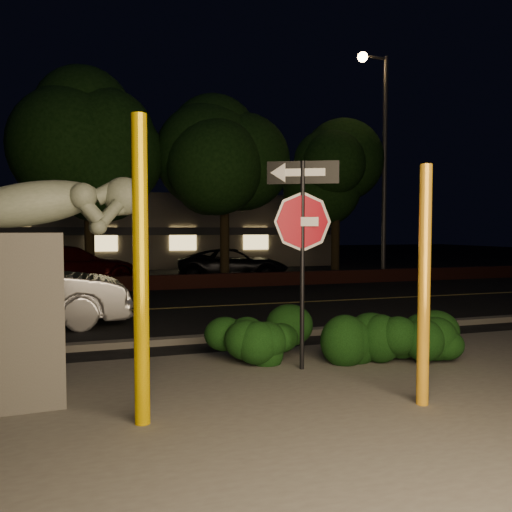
{
  "coord_description": "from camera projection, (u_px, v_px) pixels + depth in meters",
  "views": [
    {
      "loc": [
        -2.1,
        -6.08,
        2.07
      ],
      "look_at": [
        0.55,
        2.43,
        1.6
      ],
      "focal_mm": 35.0,
      "sensor_mm": 36.0,
      "label": 1
    }
  ],
  "objects": [
    {
      "name": "hedge_right",
      "position": [
        354.0,
        330.0,
        7.75
      ],
      "size": [
        1.75,
        1.34,
        1.02
      ],
      "primitive_type": "ellipsoid",
      "rotation": [
        0.0,
        0.0,
        0.38
      ],
      "color": "black",
      "rests_on": "ground"
    },
    {
      "name": "tree_far_c",
      "position": [
        224.0,
        137.0,
        19.18
      ],
      "size": [
        4.8,
        4.8,
        7.84
      ],
      "color": "black",
      "rests_on": "ground"
    },
    {
      "name": "patio",
      "position": [
        301.0,
        414.0,
        5.57
      ],
      "size": [
        14.0,
        6.0,
        0.02
      ],
      "primitive_type": "cube",
      "color": "#4C4944",
      "rests_on": "ground"
    },
    {
      "name": "streetlight",
      "position": [
        381.0,
        146.0,
        21.31
      ],
      "size": [
        1.43,
        0.42,
        9.5
      ],
      "rotation": [
        0.0,
        0.0,
        0.02
      ],
      "color": "#47474C",
      "rests_on": "ground"
    },
    {
      "name": "silver_sedan",
      "position": [
        8.0,
        291.0,
        10.26
      ],
      "size": [
        4.97,
        2.04,
        1.6
      ],
      "primitive_type": "imported",
      "rotation": [
        0.0,
        0.0,
        1.64
      ],
      "color": "silver",
      "rests_on": "ground"
    },
    {
      "name": "building",
      "position": [
        137.0,
        231.0,
        30.25
      ],
      "size": [
        22.0,
        10.2,
        4.0
      ],
      "color": "#665D51",
      "rests_on": "ground"
    },
    {
      "name": "hedge_far_right",
      "position": [
        418.0,
        334.0,
        7.77
      ],
      "size": [
        1.31,
        0.83,
        0.91
      ],
      "primitive_type": "ellipsoid",
      "rotation": [
        0.0,
        0.0,
        0.01
      ],
      "color": "black",
      "rests_on": "ground"
    },
    {
      "name": "tree_far_b",
      "position": [
        87.0,
        120.0,
        18.05
      ],
      "size": [
        5.2,
        5.2,
        8.41
      ],
      "color": "black",
      "rests_on": "ground"
    },
    {
      "name": "signpost",
      "position": [
        302.0,
        222.0,
        7.23
      ],
      "size": [
        0.95,
        0.46,
        3.06
      ],
      "rotation": [
        0.0,
        0.0,
        -0.43
      ],
      "color": "black",
      "rests_on": "ground"
    },
    {
      "name": "sculpture",
      "position": [
        32.0,
        263.0,
        5.85
      ],
      "size": [
        2.55,
        0.84,
        2.72
      ],
      "rotation": [
        0.0,
        0.0,
        0.07
      ],
      "color": "#4C4944",
      "rests_on": "ground"
    },
    {
      "name": "yellow_pole_right",
      "position": [
        424.0,
        286.0,
        5.78
      ],
      "size": [
        0.14,
        0.14,
        2.82
      ],
      "primitive_type": "cylinder",
      "color": "#FFAF24",
      "rests_on": "ground"
    },
    {
      "name": "hedge_center",
      "position": [
        260.0,
        332.0,
        7.81
      ],
      "size": [
        1.82,
        0.93,
        0.92
      ],
      "primitive_type": "ellipsoid",
      "rotation": [
        0.0,
        0.0,
        0.06
      ],
      "color": "black",
      "rests_on": "ground"
    },
    {
      "name": "tree_far_d",
      "position": [
        336.0,
        151.0,
        21.15
      ],
      "size": [
        4.4,
        4.4,
        7.42
      ],
      "color": "black",
      "rests_on": "ground"
    },
    {
      "name": "yellow_pole_left",
      "position": [
        141.0,
        272.0,
        5.2
      ],
      "size": [
        0.16,
        0.16,
        3.26
      ],
      "primitive_type": "cylinder",
      "color": "#E1B200",
      "rests_on": "ground"
    },
    {
      "name": "ground",
      "position": [
        170.0,
        294.0,
        16.06
      ],
      "size": [
        90.0,
        90.0,
        0.0
      ],
      "primitive_type": "plane",
      "color": "black",
      "rests_on": "ground"
    },
    {
      "name": "parked_car_dark",
      "position": [
        233.0,
        264.0,
        20.93
      ],
      "size": [
        4.97,
        3.12,
        1.28
      ],
      "primitive_type": "imported",
      "rotation": [
        0.0,
        0.0,
        1.34
      ],
      "color": "black",
      "rests_on": "ground"
    },
    {
      "name": "brick_wall",
      "position": [
        165.0,
        282.0,
        17.29
      ],
      "size": [
        40.0,
        0.35,
        0.5
      ],
      "primitive_type": "cube",
      "color": "#471D17",
      "rests_on": "ground"
    },
    {
      "name": "parked_car_darkred",
      "position": [
        67.0,
        266.0,
        18.19
      ],
      "size": [
        5.59,
        3.98,
        1.5
      ],
      "primitive_type": "imported",
      "rotation": [
        0.0,
        0.0,
        1.98
      ],
      "color": "#3F0707",
      "rests_on": "ground"
    },
    {
      "name": "road",
      "position": [
        185.0,
        308.0,
        13.2
      ],
      "size": [
        80.0,
        8.0,
        0.01
      ],
      "primitive_type": "cube",
      "color": "black",
      "rests_on": "ground"
    },
    {
      "name": "lane_marking",
      "position": [
        185.0,
        307.0,
        13.2
      ],
      "size": [
        80.0,
        0.12,
        0.0
      ],
      "primitive_type": "cube",
      "color": "tan",
      "rests_on": "road"
    },
    {
      "name": "curb",
      "position": [
        221.0,
        338.0,
        9.29
      ],
      "size": [
        80.0,
        0.25,
        0.12
      ],
      "primitive_type": "cube",
      "color": "#4C4944",
      "rests_on": "ground"
    },
    {
      "name": "parking_lot",
      "position": [
        150.0,
        275.0,
        22.73
      ],
      "size": [
        40.0,
        12.0,
        0.01
      ],
      "primitive_type": "cube",
      "color": "black",
      "rests_on": "ground"
    }
  ]
}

